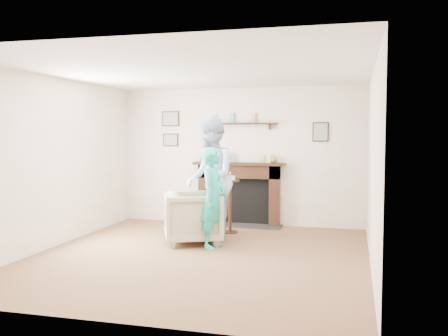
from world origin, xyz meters
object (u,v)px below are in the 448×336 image
Objects in this scene: man at (210,239)px; pedestal_table at (230,195)px; armchair at (194,243)px; woman at (213,248)px.

pedestal_table reaches higher than man.
man reaches higher than armchair.
armchair is 0.45× the size of man.
armchair is at bearing -111.49° from pedestal_table.
man is at bearing 24.94° from woman.
pedestal_table reaches higher than armchair.
pedestal_table is at bearing 143.64° from man.
man is 1.32× the size of woman.
woman is 1.30m from pedestal_table.
armchair is 0.34m from man.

